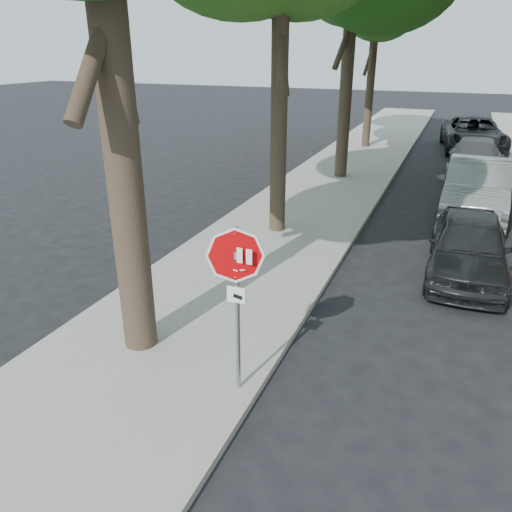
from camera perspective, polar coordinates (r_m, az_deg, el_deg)
The scene contains 8 objects.
ground at distance 7.78m, azimuth 2.96°, elevation -16.57°, with size 120.00×120.00×0.00m, color black.
sidewalk_left at distance 18.89m, azimuth 7.89°, elevation 7.61°, with size 4.00×55.00×0.12m, color gray.
curb_left at distance 18.52m, azimuth 14.07°, elevation 6.85°, with size 0.12×55.00×0.13m, color #9E9384.
stop_sign at distance 6.93m, azimuth -2.26°, elevation -2.73°, with size 0.76×0.34×2.61m.
car_a at distance 12.40m, azimuth 23.14°, elevation 1.06°, with size 1.72×4.27×1.46m, color black.
car_b at distance 17.19m, azimuth 23.91°, elevation 7.10°, with size 1.80×5.18×1.71m, color #919498.
car_c at distance 22.50m, azimuth 23.75°, elevation 10.14°, with size 2.06×5.06×1.47m, color #434447.
car_d at distance 28.27m, azimuth 23.60°, elevation 12.63°, with size 2.80×6.08×1.69m, color black.
Camera 1 is at (1.90, -5.71, 4.93)m, focal length 35.00 mm.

